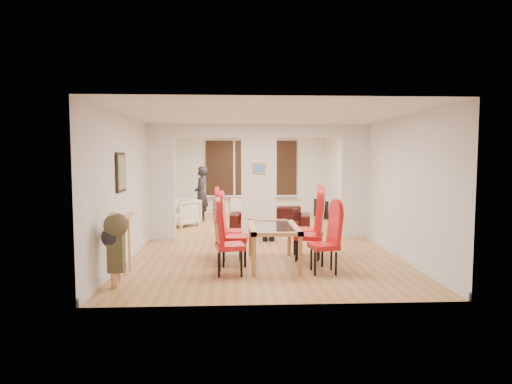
{
  "coord_description": "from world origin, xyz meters",
  "views": [
    {
      "loc": [
        -0.54,
        -9.73,
        1.85
      ],
      "look_at": [
        -0.03,
        0.6,
        1.01
      ],
      "focal_mm": 30.0,
      "sensor_mm": 36.0,
      "label": 1
    }
  ],
  "objects": [
    {
      "name": "dining_chair_rb",
      "position": [
        0.73,
        -2.49,
        0.59
      ],
      "size": [
        0.58,
        0.58,
        1.17
      ],
      "primitive_type": null,
      "rotation": [
        0.0,
        0.0,
        -0.26
      ],
      "color": "red",
      "rests_on": "floor"
    },
    {
      "name": "stair_newel",
      "position": [
        -2.25,
        -3.2,
        0.55
      ],
      "size": [
        0.4,
        1.2,
        1.1
      ],
      "primitive_type": null,
      "color": "tan",
      "rests_on": "floor"
    },
    {
      "name": "floor",
      "position": [
        0.0,
        0.0,
        0.0
      ],
      "size": [
        5.0,
        9.0,
        0.01
      ],
      "primitive_type": "cube",
      "color": "#BB834B",
      "rests_on": "ground"
    },
    {
      "name": "shoes",
      "position": [
        0.19,
        -0.33,
        0.05
      ],
      "size": [
        0.26,
        0.28,
        0.11
      ],
      "primitive_type": null,
      "color": "black",
      "rests_on": "floor"
    },
    {
      "name": "bottle",
      "position": [
        0.22,
        2.45,
        0.38
      ],
      "size": [
        0.07,
        0.07,
        0.28
      ],
      "primitive_type": "cylinder",
      "color": "#143F19",
      "rests_on": "coffee_table"
    },
    {
      "name": "dining_chair_rc",
      "position": [
        0.78,
        -1.98,
        0.59
      ],
      "size": [
        0.57,
        0.57,
        1.19
      ],
      "primitive_type": null,
      "rotation": [
        0.0,
        0.0,
        -0.22
      ],
      "color": "red",
      "rests_on": "floor"
    },
    {
      "name": "pillar_photo",
      "position": [
        0.0,
        -0.1,
        1.6
      ],
      "size": [
        0.3,
        0.03,
        0.25
      ],
      "primitive_type": "cube",
      "color": "#4C8CD8",
      "rests_on": "divider_wall"
    },
    {
      "name": "dining_chair_ra",
      "position": [
        0.87,
        -3.04,
        0.52
      ],
      "size": [
        0.49,
        0.49,
        1.03
      ],
      "primitive_type": null,
      "rotation": [
        0.0,
        0.0,
        0.21
      ],
      "color": "red",
      "rests_on": "floor"
    },
    {
      "name": "room_walls",
      "position": [
        0.0,
        0.0,
        1.3
      ],
      "size": [
        5.0,
        9.0,
        2.6
      ],
      "primitive_type": null,
      "color": "silver",
      "rests_on": "floor"
    },
    {
      "name": "bay_window_blinds",
      "position": [
        0.0,
        4.44,
        1.5
      ],
      "size": [
        3.0,
        0.08,
        1.8
      ],
      "primitive_type": "cube",
      "color": "black",
      "rests_on": "room_walls"
    },
    {
      "name": "television",
      "position": [
        2.0,
        3.19,
        0.27
      ],
      "size": [
        0.95,
        0.35,
        0.55
      ],
      "primitive_type": "imported",
      "rotation": [
        0.0,
        0.0,
        1.82
      ],
      "color": "black",
      "rests_on": "floor"
    },
    {
      "name": "sofa",
      "position": [
        0.37,
        1.13,
        0.29
      ],
      "size": [
        2.12,
        1.11,
        0.59
      ],
      "primitive_type": "imported",
      "rotation": [
        0.0,
        0.0,
        -0.17
      ],
      "color": "black",
      "rests_on": "floor"
    },
    {
      "name": "divider_wall",
      "position": [
        0.0,
        0.0,
        1.3
      ],
      "size": [
        5.0,
        0.18,
        2.6
      ],
      "primitive_type": "cube",
      "color": "white",
      "rests_on": "floor"
    },
    {
      "name": "dining_table",
      "position": [
        0.11,
        -2.52,
        0.34
      ],
      "size": [
        0.83,
        1.47,
        0.69
      ],
      "primitive_type": null,
      "color": "#B67C43",
      "rests_on": "floor"
    },
    {
      "name": "person",
      "position": [
        -1.53,
        2.7,
        0.8
      ],
      "size": [
        0.59,
        0.39,
        1.6
      ],
      "primitive_type": "imported",
      "rotation": [
        0.0,
        0.0,
        -1.58
      ],
      "color": "black",
      "rests_on": "floor"
    },
    {
      "name": "armchair",
      "position": [
        -2.0,
        1.86,
        0.36
      ],
      "size": [
        1.11,
        1.11,
        0.73
      ],
      "primitive_type": "imported",
      "rotation": [
        0.0,
        0.0,
        -0.73
      ],
      "color": "#EEE1C9",
      "rests_on": "floor"
    },
    {
      "name": "bowl",
      "position": [
        0.27,
        2.25,
        0.27
      ],
      "size": [
        0.23,
        0.23,
        0.06
      ],
      "primitive_type": "imported",
      "color": "#351E12",
      "rests_on": "coffee_table"
    },
    {
      "name": "coffee_table",
      "position": [
        0.47,
        2.36,
        0.12
      ],
      "size": [
        1.15,
        0.82,
        0.24
      ],
      "primitive_type": null,
      "rotation": [
        0.0,
        0.0,
        -0.32
      ],
      "color": "#351E12",
      "rests_on": "floor"
    },
    {
      "name": "dining_chair_la",
      "position": [
        -0.62,
        -3.07,
        0.54
      ],
      "size": [
        0.51,
        0.51,
        1.07
      ],
      "primitive_type": null,
      "rotation": [
        0.0,
        0.0,
        0.2
      ],
      "color": "red",
      "rests_on": "floor"
    },
    {
      "name": "pendant_light",
      "position": [
        0.3,
        3.3,
        2.15
      ],
      "size": [
        0.36,
        0.36,
        0.36
      ],
      "primitive_type": "sphere",
      "color": "orange",
      "rests_on": "room_walls"
    },
    {
      "name": "dining_chair_lc",
      "position": [
        -0.64,
        -1.99,
        0.58
      ],
      "size": [
        0.46,
        0.46,
        1.15
      ],
      "primitive_type": null,
      "rotation": [
        0.0,
        0.0,
        0.0
      ],
      "color": "red",
      "rests_on": "floor"
    },
    {
      "name": "dining_chair_lb",
      "position": [
        -0.56,
        -2.46,
        0.56
      ],
      "size": [
        0.47,
        0.47,
        1.12
      ],
      "primitive_type": null,
      "rotation": [
        0.0,
        0.0,
        -0.07
      ],
      "color": "red",
      "rests_on": "floor"
    },
    {
      "name": "radiator",
      "position": [
        0.0,
        4.4,
        0.3
      ],
      "size": [
        1.4,
        0.08,
        0.5
      ],
      "primitive_type": "cube",
      "color": "white",
      "rests_on": "floor"
    },
    {
      "name": "wall_poster",
      "position": [
        -2.47,
        -2.4,
        1.6
      ],
      "size": [
        0.04,
        0.52,
        0.67
      ],
      "primitive_type": "cube",
      "color": "gray",
      "rests_on": "room_walls"
    }
  ]
}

